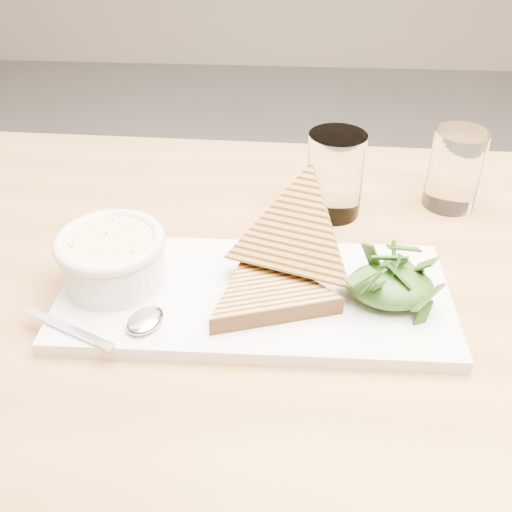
# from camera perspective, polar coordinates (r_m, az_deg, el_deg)

# --- Properties ---
(floor) EXTENTS (6.00, 6.00, 0.00)m
(floor) POSITION_cam_1_polar(r_m,az_deg,el_deg) (1.39, 6.59, -23.80)
(floor) COLOR slate
(floor) RESTS_ON ground
(table_top) EXTENTS (1.31, 0.89, 0.04)m
(table_top) POSITION_cam_1_polar(r_m,az_deg,el_deg) (0.66, 9.36, -7.03)
(table_top) COLOR #A67541
(table_top) RESTS_ON ground
(table_leg_bl) EXTENTS (0.06, 0.06, 0.73)m
(table_leg_bl) POSITION_cam_1_polar(r_m,az_deg,el_deg) (1.30, -20.88, -6.25)
(table_leg_bl) COLOR #A67541
(table_leg_bl) RESTS_ON ground
(platter) EXTENTS (0.44, 0.20, 0.02)m
(platter) POSITION_cam_1_polar(r_m,az_deg,el_deg) (0.65, -0.12, -4.02)
(platter) COLOR white
(platter) RESTS_ON table_top
(soup_bowl) EXTENTS (0.12, 0.12, 0.05)m
(soup_bowl) POSITION_cam_1_polar(r_m,az_deg,el_deg) (0.66, -14.04, -0.69)
(soup_bowl) COLOR white
(soup_bowl) RESTS_ON platter
(soup) EXTENTS (0.10, 0.10, 0.01)m
(soup) POSITION_cam_1_polar(r_m,az_deg,el_deg) (0.64, -14.40, 1.29)
(soup) COLOR beige
(soup) RESTS_ON soup_bowl
(bowl_rim) EXTENTS (0.12, 0.12, 0.01)m
(bowl_rim) POSITION_cam_1_polar(r_m,az_deg,el_deg) (0.64, -14.42, 1.44)
(bowl_rim) COLOR white
(bowl_rim) RESTS_ON soup_bowl
(sandwich_flat) EXTENTS (0.21, 0.21, 0.02)m
(sandwich_flat) POSITION_cam_1_polar(r_m,az_deg,el_deg) (0.62, 1.21, -3.61)
(sandwich_flat) COLOR #B98F40
(sandwich_flat) RESTS_ON platter
(sandwich_lean) EXTENTS (0.21, 0.22, 0.19)m
(sandwich_lean) POSITION_cam_1_polar(r_m,az_deg,el_deg) (0.63, 3.92, 1.95)
(sandwich_lean) COLOR #B98F40
(sandwich_lean) RESTS_ON sandwich_flat
(salad_base) EXTENTS (0.09, 0.07, 0.04)m
(salad_base) POSITION_cam_1_polar(r_m,az_deg,el_deg) (0.63, 13.35, -2.91)
(salad_base) COLOR black
(salad_base) RESTS_ON platter
(arugula_pile) EXTENTS (0.11, 0.10, 0.05)m
(arugula_pile) POSITION_cam_1_polar(r_m,az_deg,el_deg) (0.63, 13.46, -2.26)
(arugula_pile) COLOR #407022
(arugula_pile) RESTS_ON platter
(spoon_bowl) EXTENTS (0.05, 0.06, 0.01)m
(spoon_bowl) POSITION_cam_1_polar(r_m,az_deg,el_deg) (0.60, -11.02, -6.32)
(spoon_bowl) COLOR silver
(spoon_bowl) RESTS_ON platter
(spoon_handle) EXTENTS (0.11, 0.06, 0.00)m
(spoon_handle) POSITION_cam_1_polar(r_m,az_deg,el_deg) (0.62, -18.22, -6.89)
(spoon_handle) COLOR silver
(spoon_handle) RESTS_ON platter
(glass_near) EXTENTS (0.08, 0.08, 0.12)m
(glass_near) POSITION_cam_1_polar(r_m,az_deg,el_deg) (0.78, 7.88, 8.04)
(glass_near) COLOR white
(glass_near) RESTS_ON table_top
(glass_far) EXTENTS (0.07, 0.07, 0.11)m
(glass_far) POSITION_cam_1_polar(r_m,az_deg,el_deg) (0.84, 19.27, 8.17)
(glass_far) COLOR white
(glass_far) RESTS_ON table_top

